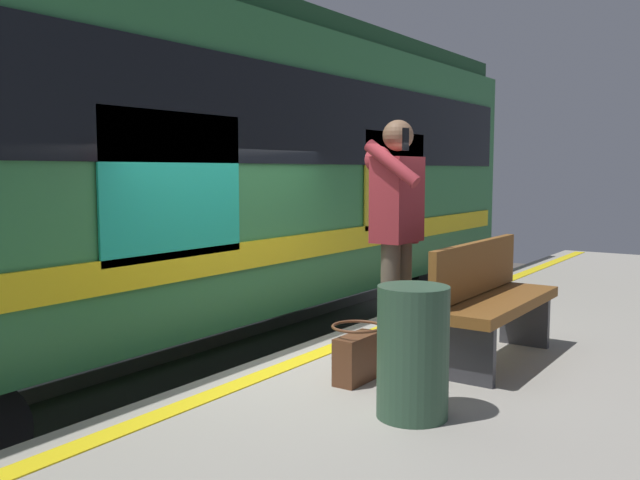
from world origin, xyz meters
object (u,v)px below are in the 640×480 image
train_carriage (196,159)px  passenger (396,222)px  trash_bin (413,352)px  handbag (357,355)px  bench (491,297)px

train_carriage → passenger: train_carriage is taller
trash_bin → train_carriage: bearing=-118.2°
passenger → handbag: size_ratio=4.57×
bench → trash_bin: (1.39, 0.05, -0.10)m
handbag → passenger: bearing=174.5°
handbag → bench: (-1.00, 0.57, 0.30)m
bench → train_carriage: bearing=-98.9°
train_carriage → handbag: bearing=62.7°
handbag → bench: size_ratio=0.26×
handbag → trash_bin: trash_bin is taller
passenger → bench: 0.95m
handbag → bench: bench is taller
handbag → trash_bin: size_ratio=0.51×
train_carriage → handbag: 3.69m
train_carriage → trash_bin: bearing=61.8°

